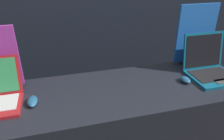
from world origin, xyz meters
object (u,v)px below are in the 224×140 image
(mouse_front, at_px, (32,101))
(laptop_back, at_px, (209,67))
(promo_stand_back, at_px, (195,36))
(mouse_back, at_px, (185,80))

(mouse_front, height_order, laptop_back, laptop_back)
(promo_stand_back, bearing_deg, mouse_front, -167.77)
(mouse_front, bearing_deg, laptop_back, 2.21)
(laptop_back, bearing_deg, promo_stand_back, 90.00)
(promo_stand_back, bearing_deg, laptop_back, -90.00)
(laptop_back, distance_m, mouse_back, 0.24)
(mouse_front, bearing_deg, promo_stand_back, 12.23)
(mouse_front, relative_size, promo_stand_back, 0.24)
(laptop_back, xyz_separation_m, promo_stand_back, (0.00, 0.22, 0.16))
(laptop_back, distance_m, promo_stand_back, 0.27)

